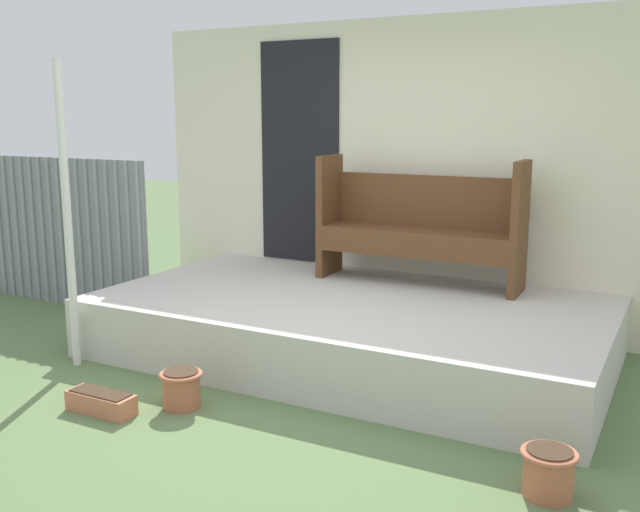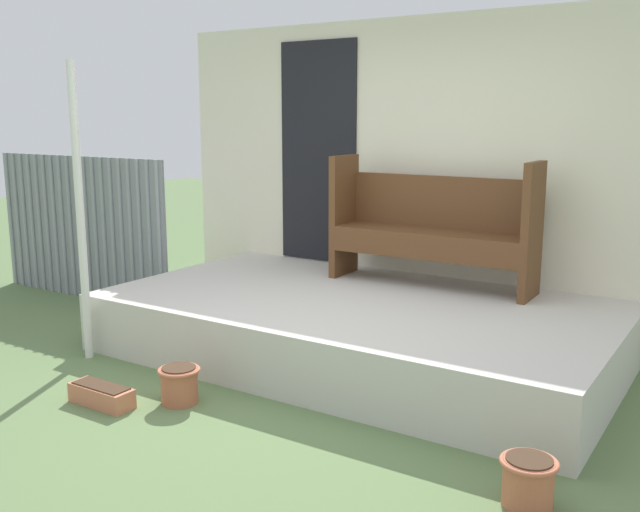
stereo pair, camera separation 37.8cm
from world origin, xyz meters
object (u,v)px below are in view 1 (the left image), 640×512
bench (420,221)px  flower_pot_left (181,387)px  support_post (67,217)px  planter_box_rect (101,402)px  flower_pot_middle (548,471)px

bench → flower_pot_left: 2.39m
support_post → bench: support_post is taller
bench → planter_box_rect: (-1.15, -2.41, -0.89)m
support_post → planter_box_rect: bearing=-35.1°
bench → flower_pot_middle: 2.71m
support_post → bench: 2.69m
planter_box_rect → bench: bearing=64.4°
flower_pot_middle → bench: bearing=124.4°
flower_pot_left → support_post: bearing=167.4°
flower_pot_left → flower_pot_middle: (2.22, -0.02, 0.00)m
bench → planter_box_rect: 2.81m
support_post → flower_pot_left: size_ratio=8.04×
flower_pot_middle → planter_box_rect: (-2.61, -0.28, -0.06)m
flower_pot_middle → flower_pot_left: bearing=179.6°
support_post → bench: bearing=43.4°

